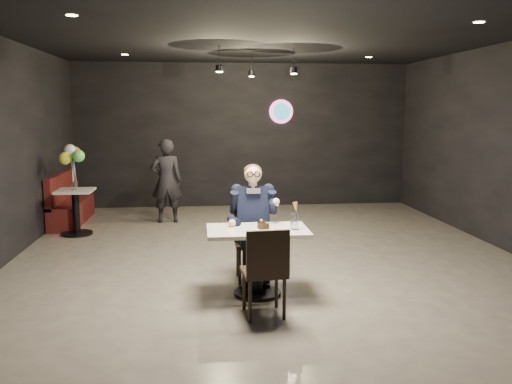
{
  "coord_description": "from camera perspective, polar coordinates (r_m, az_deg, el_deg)",
  "views": [
    {
      "loc": [
        -0.9,
        -6.94,
        2.03
      ],
      "look_at": [
        -0.25,
        -0.59,
        1.06
      ],
      "focal_mm": 38.0,
      "sensor_mm": 36.0,
      "label": 1
    }
  ],
  "objects": [
    {
      "name": "booth_bench",
      "position": [
        10.37,
        -18.87,
        -0.61
      ],
      "size": [
        0.45,
        1.81,
        0.9
      ],
      "primitive_type": "cube",
      "color": "#4A1310",
      "rests_on": "floor"
    },
    {
      "name": "sundae_glass",
      "position": [
        5.88,
        4.05,
        -3.11
      ],
      "size": [
        0.08,
        0.08,
        0.18
      ],
      "primitive_type": "cylinder",
      "color": "silver",
      "rests_on": "main_table"
    },
    {
      "name": "cake_slice",
      "position": [
        5.86,
        0.78,
        -3.53
      ],
      "size": [
        0.13,
        0.12,
        0.07
      ],
      "primitive_type": "cube",
      "rotation": [
        0.0,
        0.0,
        0.35
      ],
      "color": "black",
      "rests_on": "dessert_plate"
    },
    {
      "name": "chair_near",
      "position": [
        5.42,
        0.82,
        -8.24
      ],
      "size": [
        0.46,
        0.5,
        0.92
      ],
      "primitive_type": "cube",
      "rotation": [
        0.0,
        0.0,
        0.09
      ],
      "color": "black",
      "rests_on": "floor"
    },
    {
      "name": "balloon_vase",
      "position": [
        9.28,
        -18.55,
        0.67
      ],
      "size": [
        0.09,
        0.09,
        0.14
      ],
      "primitive_type": "cylinder",
      "color": "silver",
      "rests_on": "side_table"
    },
    {
      "name": "wall_sign",
      "position": [
        11.54,
        2.66,
        8.46
      ],
      "size": [
        0.5,
        0.06,
        0.5
      ],
      "primitive_type": null,
      "color": "pink",
      "rests_on": "floor"
    },
    {
      "name": "pendant_lights",
      "position": [
        9.02,
        -0.1,
        14.02
      ],
      "size": [
        1.4,
        1.2,
        0.36
      ],
      "primitive_type": "cube",
      "color": "black",
      "rests_on": "floor"
    },
    {
      "name": "side_table",
      "position": [
        9.35,
        -18.41,
        -2.12
      ],
      "size": [
        0.58,
        0.58,
        0.72
      ],
      "primitive_type": "cube",
      "color": "white",
      "rests_on": "floor"
    },
    {
      "name": "floor",
      "position": [
        7.29,
        1.5,
        -7.57
      ],
      "size": [
        9.0,
        9.0,
        0.0
      ],
      "primitive_type": "plane",
      "color": "gray",
      "rests_on": "ground"
    },
    {
      "name": "balloon_bunch",
      "position": [
        9.24,
        -18.66,
        3.01
      ],
      "size": [
        0.36,
        0.36,
        0.6
      ],
      "primitive_type": "cube",
      "color": "yellow",
      "rests_on": "balloon_vase"
    },
    {
      "name": "seated_man",
      "position": [
        6.46,
        -0.35,
        -3.1
      ],
      "size": [
        0.6,
        0.8,
        1.44
      ],
      "primitive_type": "cube",
      "color": "black",
      "rests_on": "floor"
    },
    {
      "name": "main_table",
      "position": [
        6.01,
        0.16,
        -7.38
      ],
      "size": [
        1.1,
        0.7,
        0.75
      ],
      "primitive_type": "cube",
      "color": "white",
      "rests_on": "floor"
    },
    {
      "name": "dessert_plate",
      "position": [
        5.82,
        0.75,
        -4.05
      ],
      "size": [
        0.24,
        0.24,
        0.01
      ],
      "primitive_type": "cylinder",
      "color": "white",
      "rests_on": "main_table"
    },
    {
      "name": "mint_leaf",
      "position": [
        5.79,
        1.31,
        -3.24
      ],
      "size": [
        0.07,
        0.04,
        0.01
      ],
      "primitive_type": "ellipsoid",
      "color": "#33832B",
      "rests_on": "cake_slice"
    },
    {
      "name": "chair_far",
      "position": [
        6.52,
        -0.35,
        -5.34
      ],
      "size": [
        0.42,
        0.46,
        0.92
      ],
      "primitive_type": "cube",
      "color": "black",
      "rests_on": "floor"
    },
    {
      "name": "wafer_cone",
      "position": [
        5.87,
        4.21,
        -1.64
      ],
      "size": [
        0.07,
        0.07,
        0.12
      ],
      "primitive_type": "cone",
      "rotation": [
        0.0,
        0.0,
        0.26
      ],
      "color": "tan",
      "rests_on": "sundae_glass"
    },
    {
      "name": "passerby",
      "position": [
        9.94,
        -9.41,
        1.16
      ],
      "size": [
        0.58,
        0.41,
        1.52
      ],
      "primitive_type": "imported",
      "rotation": [
        0.0,
        0.0,
        3.23
      ],
      "color": "black",
      "rests_on": "floor"
    }
  ]
}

